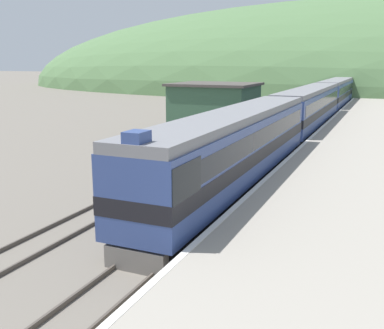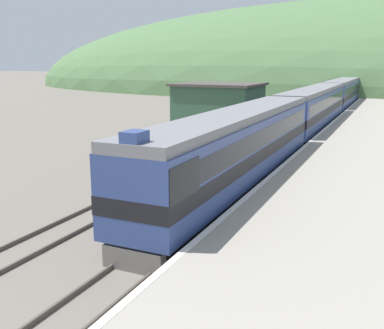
% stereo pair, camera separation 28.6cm
% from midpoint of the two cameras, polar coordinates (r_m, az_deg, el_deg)
% --- Properties ---
extents(track_main, '(1.52, 180.00, 0.16)m').
position_cam_midpoint_polar(track_main, '(65.31, 17.37, 6.59)').
color(track_main, '#4C443D').
rests_on(track_main, ground).
extents(track_siding, '(1.52, 180.00, 0.16)m').
position_cam_midpoint_polar(track_siding, '(65.95, 13.50, 6.88)').
color(track_siding, '#4C443D').
rests_on(track_siding, ground).
extents(platform, '(6.39, 140.00, 0.99)m').
position_cam_midpoint_polar(platform, '(45.06, 20.55, 4.27)').
color(platform, '#9E9689').
rests_on(platform, ground).
extents(distant_hills, '(186.73, 84.03, 42.06)m').
position_cam_midpoint_polar(distant_hills, '(118.24, 20.44, 8.93)').
color(distant_hills, '#517547').
rests_on(distant_hills, ground).
extents(station_shed, '(7.95, 7.04, 4.61)m').
position_cam_midpoint_polar(station_shed, '(44.42, 2.73, 7.34)').
color(station_shed, '#385B42').
rests_on(station_shed, ground).
extents(express_train_lead_car, '(2.85, 20.96, 4.56)m').
position_cam_midpoint_polar(express_train_lead_car, '(23.18, 5.14, 2.06)').
color(express_train_lead_car, black).
rests_on(express_train_lead_car, ground).
extents(carriage_second, '(2.84, 22.21, 4.20)m').
position_cam_midpoint_polar(carriage_second, '(45.09, 14.50, 6.98)').
color(carriage_second, black).
rests_on(carriage_second, ground).
extents(carriage_third, '(2.84, 22.21, 4.20)m').
position_cam_midpoint_polar(carriage_third, '(67.91, 17.77, 8.66)').
color(carriage_third, black).
rests_on(carriage_third, ground).
extents(carriage_fourth, '(2.84, 22.21, 4.20)m').
position_cam_midpoint_polar(carriage_fourth, '(90.86, 19.41, 9.48)').
color(carriage_fourth, black).
rests_on(carriage_fourth, ground).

